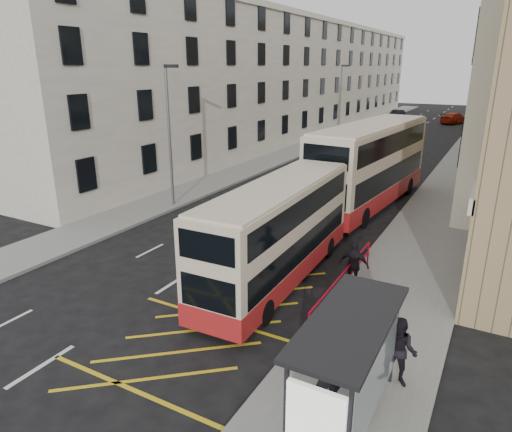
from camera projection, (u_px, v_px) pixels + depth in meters
The scene contains 20 objects.
ground at pixel (96, 332), 14.56m from camera, with size 200.00×200.00×0.00m, color black.
pavement_right at pixel (463, 172), 35.86m from camera, with size 4.00×120.00×0.15m, color slate.
pavement_left at pixel (285, 155), 42.93m from camera, with size 3.00×120.00×0.15m, color slate.
kerb_right at pixel (436, 170), 36.78m from camera, with size 0.25×120.00×0.15m, color gray.
kerb_left at pixel (299, 156), 42.25m from camera, with size 0.25×120.00×0.15m, color gray.
road_markings at pixel (400, 140), 52.02m from camera, with size 10.00×110.00×0.01m, color silver, non-canonical shape.
terrace_left at pixel (296, 79), 56.51m from camera, with size 9.18×79.00×13.25m.
bus_shelter at pixel (350, 358), 9.76m from camera, with size 1.65×4.25×2.70m.
guard_railing at pixel (344, 279), 16.23m from camera, with size 0.06×6.56×1.01m.
street_lamp_near at pixel (170, 129), 25.99m from camera, with size 0.93×0.18×8.00m.
street_lamp_far at pixel (341, 98), 50.96m from camera, with size 0.93×0.18×8.00m.
double_decker_front at pixel (278, 233), 17.45m from camera, with size 2.47×9.90×3.93m.
double_decker_rear at pixel (370, 165), 26.85m from camera, with size 3.96×12.54×4.92m.
pedestrian_near at pixel (328, 377), 10.89m from camera, with size 0.63×0.41×1.73m, color black.
pedestrian_mid at pixel (399, 352), 11.69m from camera, with size 0.92×0.71×1.89m, color black.
pedestrian_far at pixel (354, 265), 16.82m from camera, with size 1.10×0.46×1.88m, color black.
white_van at pixel (345, 140), 47.28m from camera, with size 2.37×5.13×1.43m, color white.
car_silver at pixel (384, 119), 65.23m from camera, with size 1.85×4.60×1.57m, color #B8BCC0.
car_dark at pixel (397, 114), 72.07m from camera, with size 1.47×4.21×1.39m, color black.
car_red at pixel (454, 118), 66.21m from camera, with size 2.19×5.38×1.56m, color #A61D09.
Camera 1 is at (10.57, -8.64, 8.10)m, focal length 32.00 mm.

